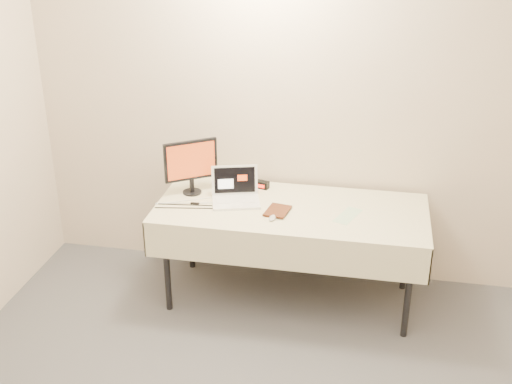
% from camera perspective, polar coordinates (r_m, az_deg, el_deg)
% --- Properties ---
extents(back_wall, '(4.00, 0.10, 2.70)m').
position_cam_1_polar(back_wall, '(4.61, 4.12, 7.91)').
color(back_wall, beige).
rests_on(back_wall, ground).
extents(table, '(1.86, 0.81, 0.74)m').
position_cam_1_polar(table, '(4.44, 3.13, -2.11)').
color(table, black).
rests_on(table, ground).
extents(laptop, '(0.39, 0.35, 0.23)m').
position_cam_1_polar(laptop, '(4.49, -1.84, -0.09)').
color(laptop, white).
rests_on(laptop, table).
extents(monitor, '(0.33, 0.24, 0.40)m').
position_cam_1_polar(monitor, '(4.56, -5.81, 2.59)').
color(monitor, black).
rests_on(monitor, table).
extents(book, '(0.15, 0.04, 0.20)m').
position_cam_1_polar(book, '(4.32, 1.01, -0.49)').
color(book, brown).
rests_on(book, table).
extents(alarm_clock, '(0.14, 0.08, 0.05)m').
position_cam_1_polar(alarm_clock, '(4.70, 0.37, 0.69)').
color(alarm_clock, black).
rests_on(alarm_clock, table).
extents(clicker, '(0.05, 0.09, 0.02)m').
position_cam_1_polar(clicker, '(4.25, 1.47, -2.30)').
color(clicker, silver).
rests_on(clicker, table).
extents(paper_form, '(0.19, 0.28, 0.00)m').
position_cam_1_polar(paper_form, '(4.34, 8.16, -2.09)').
color(paper_form, '#B3D7AB').
rests_on(paper_form, table).
extents(usb_dongle, '(0.06, 0.02, 0.01)m').
position_cam_1_polar(usb_dongle, '(4.48, -5.45, -1.01)').
color(usb_dongle, black).
rests_on(usb_dongle, table).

